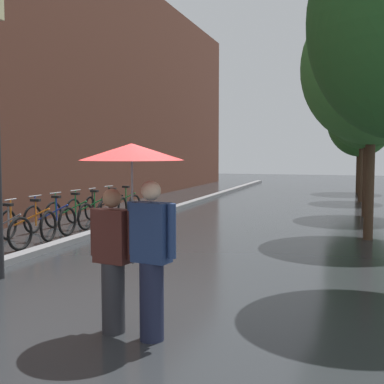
{
  "coord_description": "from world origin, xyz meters",
  "views": [
    {
      "loc": [
        2.72,
        -5.34,
        2.02
      ],
      "look_at": [
        0.18,
        2.66,
        1.35
      ],
      "focal_mm": 47.67,
      "sensor_mm": 36.0,
      "label": 1
    }
  ],
  "objects_px": {
    "street_tree_4": "(361,120)",
    "parked_bicycle_5": "(89,211)",
    "street_tree_2": "(370,92)",
    "parked_bicycle_1": "(1,231)",
    "parked_bicycle_6": "(106,208)",
    "street_tree_1": "(373,67)",
    "couple_under_umbrella": "(132,209)",
    "parked_bicycle_3": "(50,219)",
    "parked_bicycle_7": "(120,204)",
    "parked_bicycle_2": "(28,224)",
    "parked_bicycle_4": "(69,215)",
    "street_tree_3": "(363,112)"
  },
  "relations": [
    {
      "from": "parked_bicycle_2",
      "to": "parked_bicycle_1",
      "type": "bearing_deg",
      "value": -87.77
    },
    {
      "from": "street_tree_1",
      "to": "parked_bicycle_2",
      "type": "height_order",
      "value": "street_tree_1"
    },
    {
      "from": "parked_bicycle_3",
      "to": "parked_bicycle_5",
      "type": "relative_size",
      "value": 0.99
    },
    {
      "from": "parked_bicycle_6",
      "to": "parked_bicycle_7",
      "type": "distance_m",
      "value": 0.96
    },
    {
      "from": "parked_bicycle_5",
      "to": "parked_bicycle_4",
      "type": "bearing_deg",
      "value": -92.4
    },
    {
      "from": "parked_bicycle_4",
      "to": "parked_bicycle_7",
      "type": "xyz_separation_m",
      "value": [
        0.14,
        2.77,
        0.0
      ]
    },
    {
      "from": "street_tree_4",
      "to": "parked_bicycle_5",
      "type": "relative_size",
      "value": 4.68
    },
    {
      "from": "street_tree_1",
      "to": "parked_bicycle_1",
      "type": "relative_size",
      "value": 4.84
    },
    {
      "from": "parked_bicycle_7",
      "to": "parked_bicycle_5",
      "type": "bearing_deg",
      "value": -93.14
    },
    {
      "from": "parked_bicycle_1",
      "to": "parked_bicycle_6",
      "type": "height_order",
      "value": "same"
    },
    {
      "from": "parked_bicycle_2",
      "to": "parked_bicycle_5",
      "type": "height_order",
      "value": "same"
    },
    {
      "from": "parked_bicycle_4",
      "to": "parked_bicycle_6",
      "type": "height_order",
      "value": "same"
    },
    {
      "from": "street_tree_2",
      "to": "parked_bicycle_7",
      "type": "distance_m",
      "value": 8.4
    },
    {
      "from": "street_tree_4",
      "to": "parked_bicycle_2",
      "type": "bearing_deg",
      "value": -114.06
    },
    {
      "from": "street_tree_1",
      "to": "parked_bicycle_1",
      "type": "distance_m",
      "value": 8.8
    },
    {
      "from": "street_tree_2",
      "to": "street_tree_3",
      "type": "height_order",
      "value": "street_tree_2"
    },
    {
      "from": "parked_bicycle_1",
      "to": "parked_bicycle_3",
      "type": "bearing_deg",
      "value": 92.1
    },
    {
      "from": "street_tree_2",
      "to": "parked_bicycle_1",
      "type": "distance_m",
      "value": 11.27
    },
    {
      "from": "street_tree_4",
      "to": "parked_bicycle_4",
      "type": "xyz_separation_m",
      "value": [
        -7.3,
        -14.37,
        -3.17
      ]
    },
    {
      "from": "street_tree_1",
      "to": "parked_bicycle_2",
      "type": "distance_m",
      "value": 8.5
    },
    {
      "from": "parked_bicycle_5",
      "to": "street_tree_1",
      "type": "bearing_deg",
      "value": -2.35
    },
    {
      "from": "parked_bicycle_5",
      "to": "couple_under_umbrella",
      "type": "xyz_separation_m",
      "value": [
        4.74,
        -7.53,
        1.02
      ]
    },
    {
      "from": "parked_bicycle_1",
      "to": "couple_under_umbrella",
      "type": "bearing_deg",
      "value": -38.91
    },
    {
      "from": "street_tree_3",
      "to": "parked_bicycle_3",
      "type": "height_order",
      "value": "street_tree_3"
    },
    {
      "from": "street_tree_2",
      "to": "parked_bicycle_7",
      "type": "bearing_deg",
      "value": -163.09
    },
    {
      "from": "parked_bicycle_4",
      "to": "parked_bicycle_1",
      "type": "bearing_deg",
      "value": -88.08
    },
    {
      "from": "street_tree_1",
      "to": "street_tree_3",
      "type": "xyz_separation_m",
      "value": [
        -0.06,
        9.27,
        -0.32
      ]
    },
    {
      "from": "parked_bicycle_2",
      "to": "parked_bicycle_5",
      "type": "bearing_deg",
      "value": 90.35
    },
    {
      "from": "parked_bicycle_1",
      "to": "parked_bicycle_4",
      "type": "height_order",
      "value": "same"
    },
    {
      "from": "street_tree_1",
      "to": "couple_under_umbrella",
      "type": "height_order",
      "value": "street_tree_1"
    },
    {
      "from": "street_tree_4",
      "to": "parked_bicycle_7",
      "type": "height_order",
      "value": "street_tree_4"
    },
    {
      "from": "parked_bicycle_7",
      "to": "parked_bicycle_2",
      "type": "bearing_deg",
      "value": -91.03
    },
    {
      "from": "street_tree_1",
      "to": "parked_bicycle_7",
      "type": "height_order",
      "value": "street_tree_1"
    },
    {
      "from": "parked_bicycle_5",
      "to": "parked_bicycle_7",
      "type": "distance_m",
      "value": 1.83
    },
    {
      "from": "street_tree_1",
      "to": "parked_bicycle_6",
      "type": "relative_size",
      "value": 4.96
    },
    {
      "from": "street_tree_2",
      "to": "parked_bicycle_5",
      "type": "bearing_deg",
      "value": -151.37
    },
    {
      "from": "parked_bicycle_2",
      "to": "parked_bicycle_4",
      "type": "relative_size",
      "value": 0.99
    },
    {
      "from": "street_tree_2",
      "to": "parked_bicycle_5",
      "type": "height_order",
      "value": "street_tree_2"
    },
    {
      "from": "parked_bicycle_1",
      "to": "parked_bicycle_6",
      "type": "xyz_separation_m",
      "value": [
        0.04,
        4.62,
        0.0
      ]
    },
    {
      "from": "parked_bicycle_2",
      "to": "parked_bicycle_6",
      "type": "xyz_separation_m",
      "value": [
        0.08,
        3.66,
        0.0
      ]
    },
    {
      "from": "street_tree_4",
      "to": "parked_bicycle_5",
      "type": "distance_m",
      "value": 15.59
    },
    {
      "from": "couple_under_umbrella",
      "to": "parked_bicycle_4",
      "type": "bearing_deg",
      "value": 125.98
    },
    {
      "from": "street_tree_2",
      "to": "parked_bicycle_2",
      "type": "xyz_separation_m",
      "value": [
        -7.41,
        -6.84,
        -3.45
      ]
    },
    {
      "from": "parked_bicycle_2",
      "to": "parked_bicycle_3",
      "type": "relative_size",
      "value": 1.0
    },
    {
      "from": "couple_under_umbrella",
      "to": "parked_bicycle_3",
      "type": "bearing_deg",
      "value": 130.04
    },
    {
      "from": "parked_bicycle_5",
      "to": "parked_bicycle_2",
      "type": "bearing_deg",
      "value": -89.65
    },
    {
      "from": "street_tree_3",
      "to": "parked_bicycle_2",
      "type": "bearing_deg",
      "value": -121.72
    },
    {
      "from": "parked_bicycle_3",
      "to": "parked_bicycle_7",
      "type": "height_order",
      "value": "same"
    },
    {
      "from": "parked_bicycle_5",
      "to": "couple_under_umbrella",
      "type": "bearing_deg",
      "value": -57.81
    },
    {
      "from": "parked_bicycle_4",
      "to": "couple_under_umbrella",
      "type": "xyz_separation_m",
      "value": [
        4.78,
        -6.58,
        1.02
      ]
    }
  ]
}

